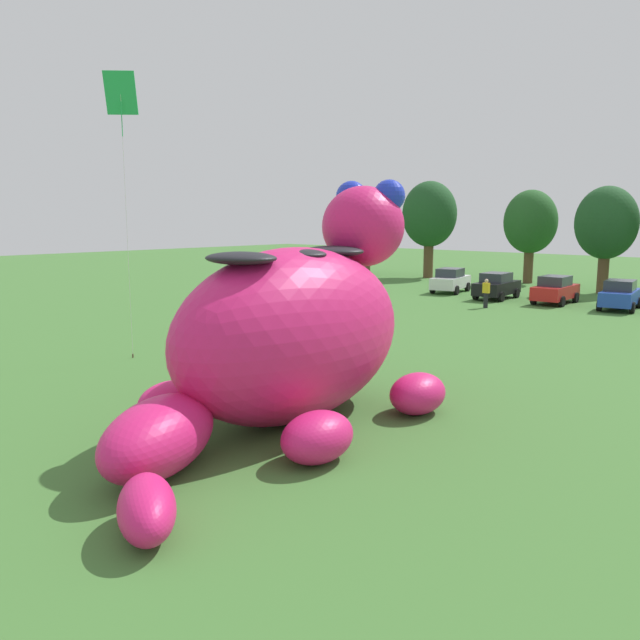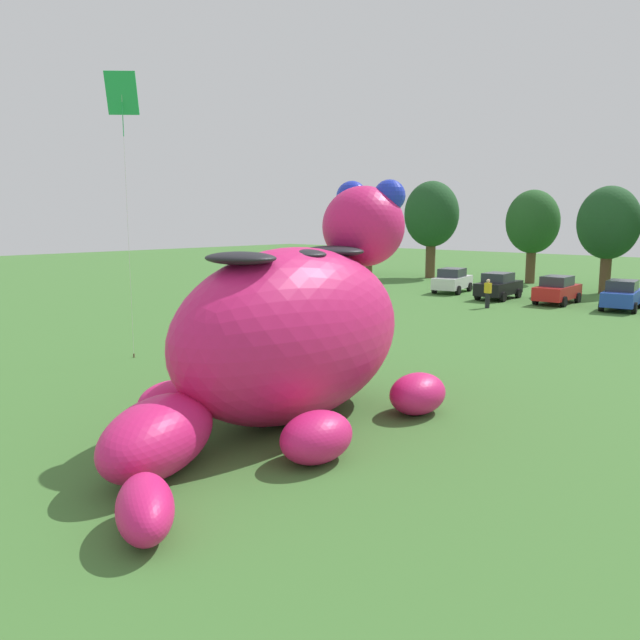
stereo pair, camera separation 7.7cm
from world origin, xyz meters
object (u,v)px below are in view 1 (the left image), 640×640
Objects in this scene: car_red at (555,290)px; spectator_by_cars at (486,294)px; spectator_near_inflatable at (261,310)px; car_white at (450,280)px; spectator_mid_field at (240,314)px; car_black at (497,286)px; giant_inflatable_creature at (294,331)px; tethered_flying_kite at (121,98)px; car_blue at (620,295)px.

spectator_by_cars is at bearing -115.70° from car_red.
spectator_near_inflatable is at bearing -110.72° from car_red.
car_red is 2.45× the size of spectator_near_inflatable.
spectator_mid_field is at bearing -86.51° from car_white.
car_red is at bearing 69.28° from spectator_near_inflatable.
car_black and car_red have the same top height.
car_white is 1.04× the size of car_red.
car_white reaches higher than spectator_by_cars.
giant_inflatable_creature reaches higher than spectator_mid_field.
car_black is 0.41× the size of tethered_flying_kite.
car_black is 2.47× the size of spectator_mid_field.
spectator_near_inflatable is 1.00× the size of spectator_by_cars.
car_white is 4.32m from car_black.
giant_inflatable_creature is 30.63m from car_white.
spectator_near_inflatable is 11.74m from tethered_flying_kite.
car_white is 11.80m from car_blue.
car_black is 19.60m from spectator_mid_field.
giant_inflatable_creature is 14.38m from spectator_near_inflatable.
car_white is at bearing 164.07° from car_black.
car_blue is at bearing -1.34° from car_red.
car_white is 0.42× the size of tethered_flying_kite.
spectator_mid_field is (0.21, -1.48, 0.00)m from spectator_near_inflatable.
tethered_flying_kite reaches higher than spectator_mid_field.
tethered_flying_kite reaches higher than giant_inflatable_creature.
spectator_mid_field is (1.25, -20.57, -0.01)m from car_white.
spectator_mid_field is 0.16× the size of tethered_flying_kite.
car_blue is (11.76, -0.98, 0.00)m from car_white.
car_red is 0.97× the size of car_blue.
car_white is (-12.19, 28.06, -1.47)m from giant_inflatable_creature.
car_blue is (7.60, 0.21, 0.00)m from car_black.
spectator_mid_field is 1.00× the size of spectator_by_cars.
spectator_by_cars is at bearing 81.34° from tethered_flying_kite.
car_blue is at bearing 70.27° from tethered_flying_kite.
car_black is 3.79m from car_red.
car_red is at bearing 71.25° from spectator_mid_field.
spectator_near_inflatable is (-6.88, -18.20, -0.01)m from car_red.
car_black is 2.47× the size of spectator_near_inflatable.
car_blue reaches higher than spectator_near_inflatable.
car_white is 7.98m from car_red.
car_blue is 2.53× the size of spectator_near_inflatable.
car_red is 2.45× the size of spectator_by_cars.
car_white is 28.39m from tethered_flying_kite.
car_white is 20.60m from spectator_mid_field.
tethered_flying_kite reaches higher than car_blue.
car_red is at bearing 64.30° from spectator_by_cars.
giant_inflatable_creature is at bearing -34.43° from spectator_mid_field.
tethered_flying_kite is (-9.31, -25.96, 8.61)m from car_blue.
giant_inflatable_creature is at bearing -73.36° from car_black.
giant_inflatable_creature is at bearing -66.52° from car_white.
giant_inflatable_creature is 27.12m from car_blue.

